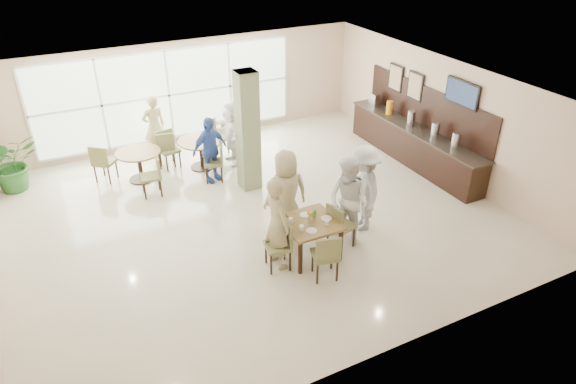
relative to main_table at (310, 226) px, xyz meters
name	(u,v)px	position (x,y,z in m)	size (l,w,h in m)	color
ground	(255,214)	(-0.34, 1.83, -0.66)	(10.00, 10.00, 0.00)	beige
room_shell	(252,142)	(-0.34, 1.83, 1.04)	(10.00, 10.00, 10.00)	white
window_bank	(169,95)	(-0.84, 6.29, 0.74)	(7.00, 0.04, 7.00)	silver
column	(248,132)	(0.06, 3.03, 0.74)	(0.45, 0.45, 2.80)	#717853
main_table	(310,226)	(0.00, 0.00, 0.00)	(1.01, 1.01, 0.75)	brown
round_table_left	(139,159)	(-2.16, 4.54, -0.10)	(1.06, 1.06, 0.75)	brown
round_table_right	(201,146)	(-0.62, 4.50, -0.08)	(1.13, 1.13, 0.75)	brown
chairs_main_table	(308,234)	(-0.04, 0.01, -0.19)	(1.92, 2.08, 0.95)	olive
chairs_table_left	(142,163)	(-2.12, 4.48, -0.19)	(2.16, 1.80, 0.95)	olive
chairs_table_right	(199,149)	(-0.65, 4.58, -0.19)	(2.00, 1.91, 0.95)	olive
tabletop_clutter	(310,220)	(-0.01, -0.04, 0.15)	(0.80, 0.73, 0.21)	white
buffet_counter	(414,142)	(4.36, 2.34, -0.11)	(0.64, 4.70, 1.95)	black
wall_tv	(462,93)	(4.60, 1.23, 1.49)	(0.06, 1.00, 0.58)	black
framed_art_a	(415,86)	(4.61, 2.83, 1.19)	(0.05, 0.55, 0.70)	black
framed_art_b	(396,78)	(4.61, 3.63, 1.19)	(0.05, 0.55, 0.70)	black
potted_plant	(11,163)	(-4.88, 5.43, 0.00)	(1.19, 1.19, 1.33)	#2B692A
teen_left	(277,223)	(-0.66, 0.02, 0.24)	(0.66, 0.43, 1.81)	tan
teen_far	(286,194)	(-0.05, 0.89, 0.25)	(0.89, 0.48, 1.82)	tan
teen_right	(348,202)	(0.88, 0.07, 0.24)	(0.88, 0.68, 1.81)	white
teen_standing	(363,188)	(1.43, 0.37, 0.25)	(1.18, 0.68, 1.83)	#A9A9AC
adult_a	(210,150)	(-0.64, 3.73, 0.15)	(0.95, 0.54, 1.62)	#3A5CB0
adult_b	(232,133)	(0.21, 4.42, 0.16)	(1.52, 0.66, 1.64)	white
adult_standing	(154,127)	(-1.46, 5.68, 0.18)	(0.61, 0.40, 1.68)	tan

